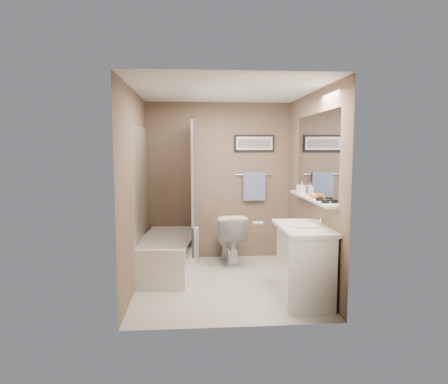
{
  "coord_description": "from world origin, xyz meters",
  "views": [
    {
      "loc": [
        -0.39,
        -4.89,
        1.71
      ],
      "look_at": [
        0.0,
        0.15,
        1.15
      ],
      "focal_mm": 32.0,
      "sensor_mm": 36.0,
      "label": 1
    }
  ],
  "objects": [
    {
      "name": "curtain_rod",
      "position": [
        -0.4,
        0.5,
        2.05
      ],
      "size": [
        0.02,
        1.55,
        0.02
      ],
      "primitive_type": "cylinder",
      "rotation": [
        1.57,
        0.0,
        0.0
      ],
      "color": "silver",
      "rests_on": "wall_left"
    },
    {
      "name": "door_handle",
      "position": [
        0.22,
        -1.19,
        1.0
      ],
      "size": [
        0.1,
        0.02,
        0.02
      ],
      "primitive_type": "cylinder",
      "rotation": [
        0.0,
        1.57,
        0.0
      ],
      "color": "silver",
      "rests_on": "door"
    },
    {
      "name": "sink_basin",
      "position": [
        0.83,
        -0.59,
        0.85
      ],
      "size": [
        0.34,
        0.34,
        0.01
      ],
      "primitive_type": "cylinder",
      "color": "white",
      "rests_on": "countertop"
    },
    {
      "name": "mirror",
      "position": [
        1.09,
        -0.15,
        1.62
      ],
      "size": [
        0.02,
        1.6,
        1.0
      ],
      "primitive_type": "cube",
      "color": "silver",
      "rests_on": "wall_right"
    },
    {
      "name": "tile_surround",
      "position": [
        -1.09,
        0.5,
        1.0
      ],
      "size": [
        0.02,
        1.55,
        2.0
      ],
      "primitive_type": "cube",
      "color": "tan",
      "rests_on": "wall_left"
    },
    {
      "name": "wall_front",
      "position": [
        0.0,
        -1.23,
        1.2
      ],
      "size": [
        2.2,
        0.04,
        2.4
      ],
      "primitive_type": "cube",
      "color": "brown",
      "rests_on": "ground"
    },
    {
      "name": "ground",
      "position": [
        0.0,
        0.0,
        0.0
      ],
      "size": [
        2.5,
        2.5,
        0.0
      ],
      "primitive_type": "plane",
      "color": "beige",
      "rests_on": "ground"
    },
    {
      "name": "art_mat",
      "position": [
        0.55,
        1.22,
        1.78
      ],
      "size": [
        0.56,
        0.0,
        0.2
      ],
      "primitive_type": "cube",
      "color": "white",
      "rests_on": "art_frame"
    },
    {
      "name": "curtain_upper",
      "position": [
        -0.4,
        0.5,
        1.4
      ],
      "size": [
        0.03,
        1.45,
        1.28
      ],
      "primitive_type": "cube",
      "color": "white",
      "rests_on": "curtain_rod"
    },
    {
      "name": "tub_rim",
      "position": [
        -0.75,
        0.52,
        0.5
      ],
      "size": [
        0.56,
        1.36,
        0.02
      ],
      "primitive_type": "cube",
      "color": "silver",
      "rests_on": "bathtub"
    },
    {
      "name": "door",
      "position": [
        0.55,
        -1.24,
        1.0
      ],
      "size": [
        0.8,
        0.02,
        2.0
      ],
      "primitive_type": "cube",
      "color": "silver",
      "rests_on": "wall_front"
    },
    {
      "name": "hair_brush_front",
      "position": [
        1.04,
        -0.24,
        1.14
      ],
      "size": [
        0.04,
        0.22,
        0.04
      ],
      "primitive_type": "cylinder",
      "rotation": [
        1.57,
        0.0,
        -0.02
      ],
      "color": "#CC681C",
      "rests_on": "shelf"
    },
    {
      "name": "glass_jar",
      "position": [
        1.04,
        0.37,
        1.17
      ],
      "size": [
        0.08,
        0.08,
        0.1
      ],
      "primitive_type": "cylinder",
      "color": "silver",
      "rests_on": "shelf"
    },
    {
      "name": "art_image",
      "position": [
        0.55,
        1.22,
        1.78
      ],
      "size": [
        0.5,
        0.0,
        0.13
      ],
      "primitive_type": "cube",
      "color": "#595959",
      "rests_on": "art_mat"
    },
    {
      "name": "pink_comb",
      "position": [
        1.04,
        -0.01,
        1.12
      ],
      "size": [
        0.03,
        0.16,
        0.01
      ],
      "primitive_type": "cube",
      "rotation": [
        0.0,
        0.0,
        -0.02
      ],
      "color": "pink",
      "rests_on": "shelf"
    },
    {
      "name": "ceiling",
      "position": [
        0.0,
        0.0,
        2.38
      ],
      "size": [
        2.2,
        2.5,
        0.04
      ],
      "primitive_type": "cube",
      "color": "white",
      "rests_on": "wall_back"
    },
    {
      "name": "art_frame",
      "position": [
        0.55,
        1.23,
        1.78
      ],
      "size": [
        0.62,
        0.02,
        0.26
      ],
      "primitive_type": "cube",
      "color": "black",
      "rests_on": "wall_back"
    },
    {
      "name": "faucet_knob",
      "position": [
        1.03,
        -0.49,
        0.87
      ],
      "size": [
        0.05,
        0.05,
        0.05
      ],
      "primitive_type": "sphere",
      "color": "white",
      "rests_on": "countertop"
    },
    {
      "name": "curtain_lower",
      "position": [
        -0.4,
        0.5,
        0.58
      ],
      "size": [
        0.03,
        1.45,
        0.36
      ],
      "primitive_type": "cube",
      "color": "#252F46",
      "rests_on": "curtain_rod"
    },
    {
      "name": "wall_right",
      "position": [
        1.08,
        0.0,
        1.2
      ],
      "size": [
        0.04,
        2.5,
        2.4
      ],
      "primitive_type": "cube",
      "color": "brown",
      "rests_on": "ground"
    },
    {
      "name": "towel_bar",
      "position": [
        0.55,
        1.22,
        1.3
      ],
      "size": [
        0.6,
        0.02,
        0.02
      ],
      "primitive_type": "cylinder",
      "rotation": [
        0.0,
        1.57,
        0.0
      ],
      "color": "silver",
      "rests_on": "wall_back"
    },
    {
      "name": "wall_back",
      "position": [
        0.0,
        1.23,
        1.2
      ],
      "size": [
        2.2,
        0.04,
        2.4
      ],
      "primitive_type": "cube",
      "color": "brown",
      "rests_on": "ground"
    },
    {
      "name": "towel",
      "position": [
        0.55,
        1.2,
        1.12
      ],
      "size": [
        0.34,
        0.05,
        0.44
      ],
      "primitive_type": "cube",
      "color": "#94A7D7",
      "rests_on": "towel_bar"
    },
    {
      "name": "faucet_spout",
      "position": [
        1.03,
        -0.59,
        0.89
      ],
      "size": [
        0.02,
        0.02,
        0.1
      ],
      "primitive_type": "cylinder",
      "color": "white",
      "rests_on": "countertop"
    },
    {
      "name": "vanity",
      "position": [
        0.85,
        -0.59,
        0.4
      ],
      "size": [
        0.57,
        0.94,
        0.8
      ],
      "primitive_type": "cube",
      "rotation": [
        0.0,
        0.0,
        -0.08
      ],
      "color": "white",
      "rests_on": "ground"
    },
    {
      "name": "candle_bowl_near",
      "position": [
        1.04,
        -0.71,
        1.14
      ],
      "size": [
        0.09,
        0.09,
        0.04
      ],
      "primitive_type": "cylinder",
      "color": "black",
      "rests_on": "shelf"
    },
    {
      "name": "soap_bottle",
      "position": [
        1.04,
        0.23,
        1.19
      ],
      "size": [
        0.07,
        0.07,
        0.15
      ],
      "primitive_type": "imported",
      "rotation": [
        0.0,
        0.0,
        -0.0
      ],
      "color": "#999999",
      "rests_on": "shelf"
    },
    {
      "name": "countertop",
      "position": [
        0.84,
        -0.59,
        0.82
      ],
      "size": [
        0.54,
        0.96,
        0.04
      ],
      "primitive_type": "cube",
      "color": "silver",
      "rests_on": "vanity"
    },
    {
      "name": "toilet",
      "position": [
        0.14,
        0.89,
        0.38
      ],
      "size": [
        0.47,
        0.76,
        0.75
      ],
      "primitive_type": "imported",
      "rotation": [
        0.0,
        0.0,
        3.2
      ],
      "color": "white",
      "rests_on": "ground"
    },
    {
      "name": "wall_left",
      "position": [
        -1.08,
        0.0,
        1.2
      ],
      "size": [
        0.04,
        2.5,
        2.4
      ],
      "primitive_type": "cube",
      "color": "brown",
      "rests_on": "ground"
    },
    {
      "name": "bathtub",
      "position": [
        -0.75,
        0.52,
        0.25
      ],
      "size": [
        0.89,
        1.58,
        0.5
      ],
      "primitive_type": "cube",
      "rotation": [
        0.0,
        0.0,
        -0.13
      ],
      "color": "white",
      "rests_on": "ground"
    },
    {
      "name": "shelf",
      "position": [
        1.04,
        -0.15,
        1.1
      ],
      "size": [
        0.12,
        1.6,
        0.03
      ],
      "primitive_type": "cube",
      "color": "silver",
      "rests_on": "wall_right"
    },
    {
      "name": "candle_bowl_far",
      "position": [
        1.04,
        -0.52,
        1.14
      ],
      "size": [
        0.09,
        0.09,
        0.04
      ],
      "primitive_type": "cylinder",
      "color": "black",
      "rests_on": "shelf"
    }
  ]
}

